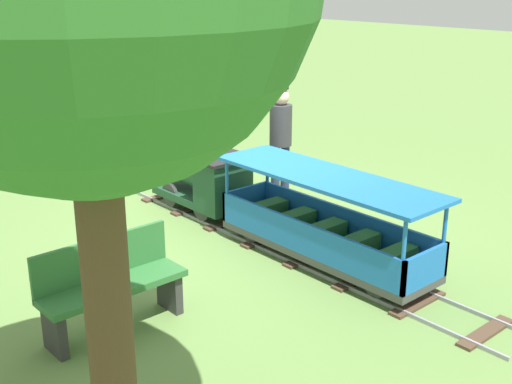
% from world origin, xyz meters
% --- Properties ---
extents(ground_plane, '(60.00, 60.00, 0.00)m').
position_xyz_m(ground_plane, '(0.00, 0.00, 0.00)').
color(ground_plane, '#608442').
extents(track, '(0.73, 6.40, 0.04)m').
position_xyz_m(track, '(0.00, -0.24, 0.02)').
color(track, gray).
rests_on(track, ground_plane).
extents(locomotive, '(0.69, 1.45, 0.99)m').
position_xyz_m(locomotive, '(0.00, 0.96, 0.48)').
color(locomotive, '#1E472D').
rests_on(locomotive, ground_plane).
extents(passenger_car, '(0.79, 2.70, 0.97)m').
position_xyz_m(passenger_car, '(0.00, -1.14, 0.42)').
color(passenger_car, '#3F3F3F').
rests_on(passenger_car, ground_plane).
extents(conductor_person, '(0.30, 0.30, 1.62)m').
position_xyz_m(conductor_person, '(1.08, 0.68, 0.96)').
color(conductor_person, '#282D47').
rests_on(conductor_person, ground_plane).
extents(park_bench, '(1.30, 0.41, 0.82)m').
position_xyz_m(park_bench, '(-2.38, -0.83, 0.42)').
color(park_bench, '#2D6B33').
rests_on(park_bench, ground_plane).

